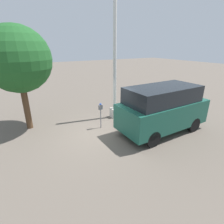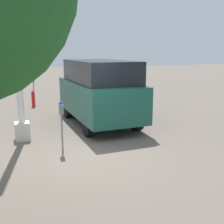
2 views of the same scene
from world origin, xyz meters
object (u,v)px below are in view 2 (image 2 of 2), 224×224
object	(u,v)px
parking_meter_near	(61,115)
fire_hydrant	(33,99)
lamp_post	(17,59)
parked_van	(99,90)
parking_meter_far	(33,83)

from	to	relation	value
parking_meter_near	fire_hydrant	world-z (taller)	parking_meter_near
parking_meter_near	lamp_post	size ratio (longest dim) A/B	0.21
parking_meter_near	parked_van	xyz separation A→B (m)	(2.47, -1.86, 0.24)
parking_meter_near	fire_hydrant	bearing A→B (deg)	5.88
parked_van	parking_meter_near	bearing A→B (deg)	141.61
lamp_post	fire_hydrant	distance (m)	5.67
lamp_post	parked_van	xyz separation A→B (m)	(1.06, -2.82, -1.17)
parking_meter_far	parked_van	world-z (taller)	parked_van
parking_meter_far	parking_meter_near	bearing A→B (deg)	-175.05
parking_meter_far	fire_hydrant	world-z (taller)	parking_meter_far
parking_meter_near	parking_meter_far	size ratio (longest dim) A/B	0.93
parking_meter_near	parked_van	size ratio (longest dim) A/B	0.30
parked_van	fire_hydrant	distance (m)	4.70
parking_meter_near	fire_hydrant	xyz separation A→B (m)	(6.64, 0.12, -0.62)
lamp_post	fire_hydrant	xyz separation A→B (m)	(5.23, -0.83, -2.03)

